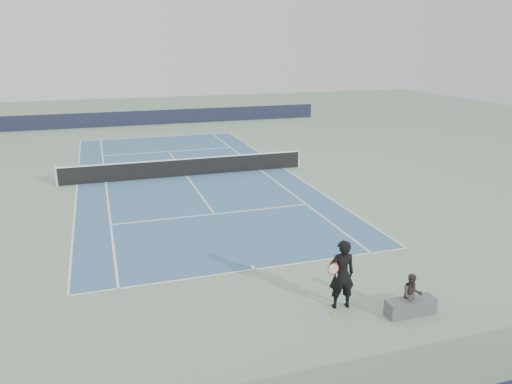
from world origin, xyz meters
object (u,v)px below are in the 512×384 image
object	(u,v)px
tennis_net	(186,167)
tennis_ball	(335,314)
spectator_bench	(411,301)
tennis_player	(342,274)

from	to	relation	value
tennis_net	tennis_ball	size ratio (longest dim) A/B	183.52
tennis_net	tennis_ball	bearing A→B (deg)	-85.60
tennis_ball	spectator_bench	bearing A→B (deg)	-15.47
tennis_net	tennis_player	distance (m)	14.81
tennis_player	spectator_bench	xyz separation A→B (m)	(1.57, -0.89, -0.57)
tennis_player	spectator_bench	distance (m)	1.89
tennis_net	tennis_ball	xyz separation A→B (m)	(1.16, -15.10, -0.47)
tennis_net	spectator_bench	world-z (taller)	spectator_bench
tennis_player	spectator_bench	bearing A→B (deg)	-29.72
tennis_net	tennis_ball	world-z (taller)	tennis_net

